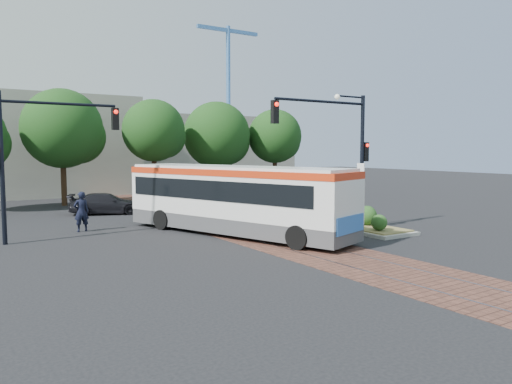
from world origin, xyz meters
TOP-DOWN VIEW (x-y plane):
  - ground at (0.00, 0.00)m, footprint 120.00×120.00m
  - trackbed at (0.00, 4.00)m, footprint 3.60×40.00m
  - tree_row at (1.21, 16.42)m, footprint 26.40×5.60m
  - warehouses at (-0.53, 28.75)m, footprint 40.00×13.00m
  - crane at (18.00, 34.00)m, footprint 8.00×0.50m
  - city_bus at (-0.75, 1.06)m, footprint 5.82×11.37m
  - traffic_island at (4.82, -0.90)m, footprint 2.20×5.20m
  - signal_pole_main at (3.86, -0.81)m, footprint 5.49×0.46m
  - signal_pole_left at (-8.37, 4.00)m, footprint 4.99×0.34m
  - officer at (-6.18, 5.49)m, footprint 0.68×0.46m
  - parked_car at (-3.42, 10.98)m, footprint 4.50×3.06m

SIDE VIEW (x-z plane):
  - ground at x=0.00m, z-range 0.00..0.00m
  - trackbed at x=0.00m, z-range 0.00..0.02m
  - traffic_island at x=4.82m, z-range -0.24..0.89m
  - parked_car at x=-3.42m, z-range 0.00..1.21m
  - officer at x=-6.18m, z-range 0.00..1.83m
  - city_bus at x=-0.75m, z-range 0.17..3.18m
  - warehouses at x=-0.53m, z-range -0.19..7.81m
  - signal_pole_left at x=-8.37m, z-range 0.86..6.86m
  - signal_pole_main at x=3.86m, z-range 1.16..7.16m
  - tree_row at x=1.21m, z-range 1.01..8.69m
  - crane at x=18.00m, z-range 1.88..19.88m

